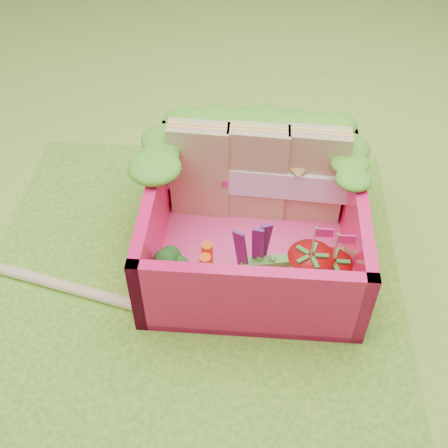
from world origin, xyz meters
The scene contains 13 objects.
ground centered at (0.00, 0.00, 0.00)m, with size 14.00×14.00×0.00m, color #80B332.
placemat centered at (0.00, 0.00, 0.01)m, with size 2.60×2.60×0.03m, color #5A9F24.
bento_floor centered at (0.37, 0.24, 0.06)m, with size 1.30×1.30×0.05m, color #FA3F87.
bento_box centered at (0.37, 0.24, 0.31)m, with size 1.30×1.30×0.55m.
lettuce_ruffle centered at (0.37, 0.71, 0.64)m, with size 1.43×0.77×0.11m.
sandwich_stack centered at (0.38, 0.58, 0.42)m, with size 1.25×0.24×0.69m.
broccoli centered at (-0.12, -0.07, 0.25)m, with size 0.32×0.32×0.24m.
carrot_sticks centered at (0.10, -0.05, 0.21)m, with size 0.07×0.15×0.27m.
purple_wedges centered at (0.38, 0.07, 0.27)m, with size 0.21×0.12×0.38m.
strawberry_left centered at (0.71, -0.06, 0.22)m, with size 0.27×0.27×0.51m.
strawberry_right centered at (0.84, -0.06, 0.21)m, with size 0.24×0.24×0.48m.
snap_peas centered at (0.68, 0.03, 0.11)m, with size 0.74×0.49×0.05m.
chopsticks centered at (-1.12, -0.06, 0.05)m, with size 2.08×0.55×0.05m.
Camera 1 is at (0.37, -2.21, 2.78)m, focal length 45.00 mm.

